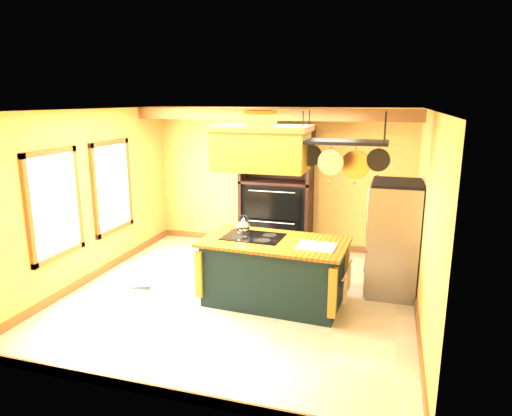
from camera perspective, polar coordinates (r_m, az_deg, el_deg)
The scene contains 15 objects.
floor at distance 6.91m, azimuth -1.99°, elevation -10.84°, with size 5.00×5.00×0.00m, color beige.
ceiling at distance 6.30m, azimuth -2.20°, elevation 12.15°, with size 5.00×5.00×0.00m, color white.
wall_back at distance 8.83m, azimuth 3.10°, elevation 3.70°, with size 5.00×0.02×2.70m, color #DFAC51.
wall_front at distance 4.28m, azimuth -12.91°, elevation -7.28°, with size 5.00×0.02×2.70m, color #DFAC51.
wall_left at distance 7.64m, azimuth -20.17°, elevation 1.34°, with size 0.02×5.00×2.70m, color #DFAC51.
wall_right at distance 6.17m, azimuth 20.50°, elevation -1.41°, with size 0.02×5.00×2.70m, color #DFAC51.
ceiling_beam at distance 7.94m, azimuth 1.83°, elevation 11.62°, with size 5.00×0.15×0.20m, color brown.
window_near at distance 7.00m, azimuth -23.84°, elevation 0.39°, with size 0.06×1.06×1.56m.
window_far at distance 8.09m, azimuth -17.49°, elevation 2.54°, with size 0.06×1.06×1.56m.
kitchen_island at distance 6.54m, azimuth 2.27°, elevation -7.85°, with size 2.07×1.23×1.11m.
range_hood at distance 6.17m, azimuth 0.62°, elevation 7.76°, with size 1.32×0.74×0.80m.
pot_rack at distance 5.97m, azimuth 10.95°, elevation 7.24°, with size 1.16×0.55×0.87m.
refrigerator at distance 7.04m, azimuth 16.69°, elevation -3.96°, with size 0.72×0.85×1.66m.
hutch at distance 8.68m, azimuth 2.57°, elevation 0.55°, with size 1.34×0.61×2.36m.
floor_register at distance 7.36m, azimuth -14.13°, elevation -9.65°, with size 0.28×0.12×0.01m, color black.
Camera 1 is at (2.02, -5.97, 2.84)m, focal length 32.00 mm.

